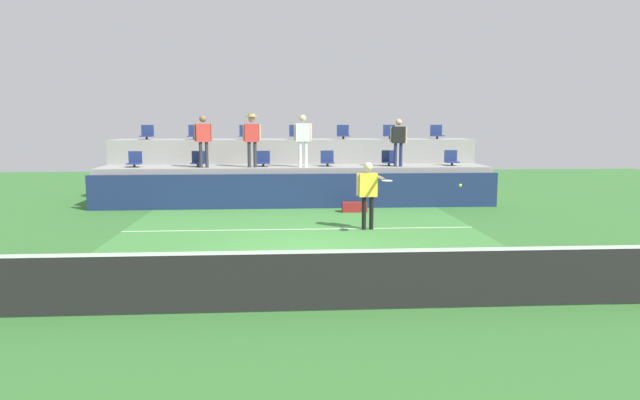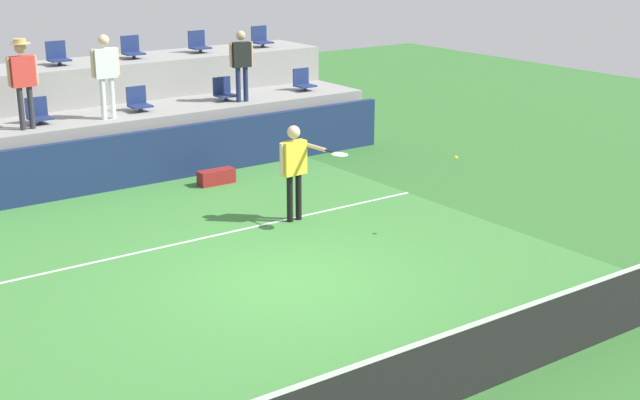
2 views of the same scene
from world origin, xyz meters
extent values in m
plane|color=#336B2D|center=(0.00, 0.00, 0.00)|extent=(40.00, 40.00, 0.00)
cube|color=#3D7F38|center=(0.00, 1.00, 0.00)|extent=(9.00, 10.00, 0.01)
cube|color=white|center=(0.00, 2.40, 0.01)|extent=(9.00, 0.06, 0.00)
cube|color=black|center=(0.00, -4.00, 0.46)|extent=(10.40, 0.01, 0.87)
cube|color=white|center=(0.00, -4.00, 0.89)|extent=(10.40, 0.02, 0.05)
cube|color=navy|center=(0.00, 6.00, 0.55)|extent=(13.00, 0.16, 1.10)
cube|color=gray|center=(0.00, 7.30, 0.62)|extent=(13.00, 1.80, 1.25)
cube|color=gray|center=(0.00, 9.10, 1.05)|extent=(13.00, 1.80, 2.10)
cylinder|color=#2D2D33|center=(-1.07, 7.15, 1.30)|extent=(0.08, 0.08, 0.10)
cube|color=navy|center=(-1.07, 7.15, 1.37)|extent=(0.44, 0.40, 0.04)
cube|color=navy|center=(-1.07, 7.33, 1.58)|extent=(0.44, 0.04, 0.38)
cylinder|color=#2D2D33|center=(1.08, 7.15, 1.30)|extent=(0.08, 0.08, 0.10)
cube|color=navy|center=(1.08, 7.15, 1.37)|extent=(0.44, 0.40, 0.04)
cube|color=navy|center=(1.08, 7.33, 1.58)|extent=(0.44, 0.04, 0.38)
cylinder|color=#2D2D33|center=(3.17, 7.15, 1.30)|extent=(0.08, 0.08, 0.10)
cube|color=navy|center=(3.17, 7.15, 1.37)|extent=(0.44, 0.40, 0.04)
cube|color=navy|center=(3.17, 7.33, 1.58)|extent=(0.44, 0.04, 0.38)
cylinder|color=#2D2D33|center=(5.35, 7.15, 1.30)|extent=(0.08, 0.08, 0.10)
cube|color=navy|center=(5.35, 7.15, 1.37)|extent=(0.44, 0.40, 0.04)
cube|color=navy|center=(5.35, 7.33, 1.58)|extent=(0.44, 0.04, 0.38)
cylinder|color=#2D2D33|center=(0.05, 8.95, 2.15)|extent=(0.08, 0.08, 0.10)
cube|color=navy|center=(0.05, 8.95, 2.22)|extent=(0.44, 0.40, 0.04)
cube|color=navy|center=(0.05, 9.13, 2.43)|extent=(0.44, 0.04, 0.38)
cylinder|color=#2D2D33|center=(1.80, 8.95, 2.15)|extent=(0.08, 0.08, 0.10)
cube|color=navy|center=(1.80, 8.95, 2.22)|extent=(0.44, 0.40, 0.04)
cube|color=navy|center=(1.80, 9.13, 2.43)|extent=(0.44, 0.04, 0.38)
cylinder|color=#2D2D33|center=(3.53, 8.95, 2.15)|extent=(0.08, 0.08, 0.10)
cube|color=navy|center=(3.53, 8.95, 2.22)|extent=(0.44, 0.40, 0.04)
cube|color=navy|center=(3.53, 9.13, 2.43)|extent=(0.44, 0.04, 0.38)
cylinder|color=#2D2D33|center=(5.30, 8.95, 2.15)|extent=(0.08, 0.08, 0.10)
cube|color=navy|center=(5.30, 8.95, 2.22)|extent=(0.44, 0.40, 0.04)
cube|color=navy|center=(5.30, 9.13, 2.43)|extent=(0.44, 0.04, 0.38)
cylinder|color=black|center=(1.63, 2.29, 0.43)|extent=(0.12, 0.12, 0.85)
cylinder|color=black|center=(1.82, 2.30, 0.43)|extent=(0.12, 0.12, 0.85)
cube|color=yellow|center=(1.72, 2.29, 1.15)|extent=(0.47, 0.21, 0.60)
sphere|color=beige|center=(1.72, 2.29, 1.62)|extent=(0.24, 0.24, 0.23)
cylinder|color=beige|center=(1.46, 2.28, 1.17)|extent=(0.07, 0.07, 0.57)
cylinder|color=beige|center=(2.01, 2.04, 1.35)|extent=(0.10, 0.54, 0.07)
cylinder|color=black|center=(2.03, 1.67, 1.35)|extent=(0.05, 0.26, 0.04)
ellipsoid|color=silver|center=(2.05, 1.39, 1.35)|extent=(0.28, 0.34, 0.03)
cylinder|color=#2D2D33|center=(-1.52, 6.85, 1.67)|extent=(0.11, 0.11, 0.83)
cylinder|color=#2D2D33|center=(-1.33, 6.85, 1.67)|extent=(0.11, 0.11, 0.83)
cube|color=red|center=(-1.43, 6.85, 2.38)|extent=(0.45, 0.19, 0.59)
sphere|color=tan|center=(-1.43, 6.85, 2.83)|extent=(0.23, 0.23, 0.23)
cylinder|color=tan|center=(-1.69, 6.84, 2.39)|extent=(0.07, 0.07, 0.55)
cylinder|color=tan|center=(-1.17, 6.86, 2.39)|extent=(0.07, 0.07, 0.55)
cylinder|color=tan|center=(-1.43, 6.85, 2.91)|extent=(0.41, 0.41, 0.01)
cylinder|color=tan|center=(-1.43, 6.85, 2.95)|extent=(0.24, 0.24, 0.09)
cylinder|color=white|center=(0.14, 6.85, 1.67)|extent=(0.11, 0.11, 0.84)
cylinder|color=white|center=(0.34, 6.85, 1.67)|extent=(0.11, 0.11, 0.84)
cube|color=white|center=(0.24, 6.85, 2.39)|extent=(0.46, 0.20, 0.60)
sphere|color=beige|center=(0.24, 6.85, 2.85)|extent=(0.24, 0.24, 0.23)
cylinder|color=beige|center=(-0.02, 6.86, 2.41)|extent=(0.07, 0.07, 0.56)
cylinder|color=beige|center=(0.50, 6.84, 2.41)|extent=(0.07, 0.07, 0.56)
cylinder|color=navy|center=(3.33, 6.86, 1.64)|extent=(0.12, 0.12, 0.78)
cylinder|color=navy|center=(3.51, 6.84, 1.64)|extent=(0.12, 0.12, 0.78)
cube|color=black|center=(3.42, 6.85, 2.30)|extent=(0.44, 0.24, 0.55)
sphere|color=tan|center=(3.42, 6.85, 2.73)|extent=(0.24, 0.24, 0.21)
cylinder|color=tan|center=(3.17, 6.89, 2.32)|extent=(0.08, 0.08, 0.52)
cylinder|color=tan|center=(3.66, 6.81, 2.32)|extent=(0.08, 0.08, 0.52)
sphere|color=#CCE033|center=(3.39, 0.00, 1.39)|extent=(0.07, 0.07, 0.07)
cube|color=maroon|center=(1.75, 5.16, 0.15)|extent=(0.76, 0.28, 0.30)
camera|label=1|loc=(-0.46, -12.11, 2.77)|focal=32.29mm
camera|label=2|loc=(-6.67, -10.15, 5.03)|focal=49.82mm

